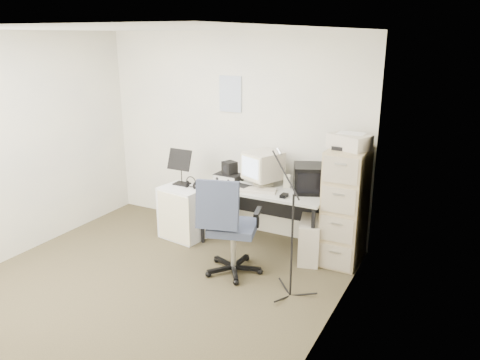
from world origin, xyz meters
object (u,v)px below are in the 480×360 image
at_px(desk, 265,216).
at_px(side_cart, 184,212).
at_px(office_chair, 233,226).
at_px(filing_cabinet, 345,206).

distance_m(desk, side_cart, 1.03).
bearing_deg(office_chair, desk, 73.78).
bearing_deg(office_chair, filing_cabinet, 24.89).
xyz_separation_m(filing_cabinet, desk, (-0.95, -0.03, -0.29)).
xyz_separation_m(filing_cabinet, office_chair, (-0.96, -0.82, -0.11)).
distance_m(filing_cabinet, office_chair, 1.27).
relative_size(filing_cabinet, side_cart, 1.98).
xyz_separation_m(filing_cabinet, side_cart, (-1.95, -0.29, -0.32)).
bearing_deg(office_chair, side_cart, 136.46).
height_order(filing_cabinet, office_chair, filing_cabinet).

